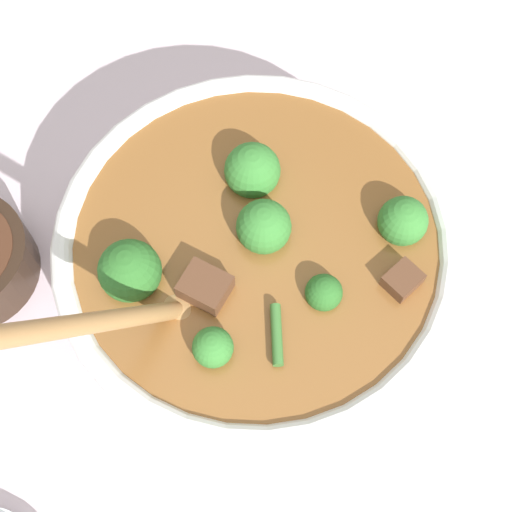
# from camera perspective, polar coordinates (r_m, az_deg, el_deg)

# --- Properties ---
(ground_plane) EXTENTS (4.00, 4.00, 0.00)m
(ground_plane) POSITION_cam_1_polar(r_m,az_deg,el_deg) (0.56, 0.00, -2.33)
(ground_plane) COLOR silver
(stew_bowl) EXTENTS (0.28, 0.35, 0.27)m
(stew_bowl) POSITION_cam_1_polar(r_m,az_deg,el_deg) (0.51, -0.06, -0.25)
(stew_bowl) COLOR white
(stew_bowl) RESTS_ON ground_plane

